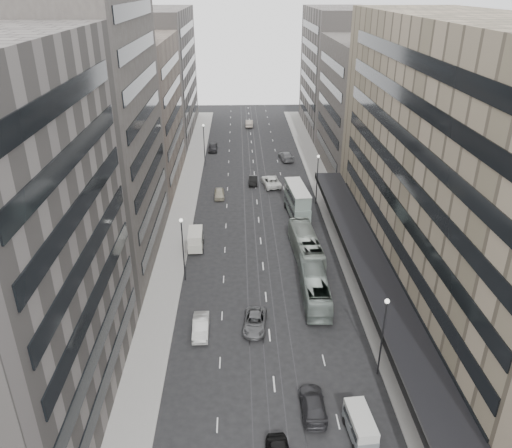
{
  "coord_description": "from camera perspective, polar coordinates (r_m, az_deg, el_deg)",
  "views": [
    {
      "loc": [
        -2.86,
        -40.34,
        32.73
      ],
      "look_at": [
        -0.83,
        17.06,
        5.04
      ],
      "focal_mm": 35.0,
      "sensor_mm": 36.0,
      "label": 1
    }
  ],
  "objects": [
    {
      "name": "ground",
      "position": [
        52.03,
        1.62,
        -13.26
      ],
      "size": [
        220.0,
        220.0,
        0.0
      ],
      "primitive_type": "plane",
      "color": "black",
      "rests_on": "ground"
    },
    {
      "name": "sidewalk_right",
      "position": [
        85.71,
        8.13,
        3.07
      ],
      "size": [
        4.0,
        125.0,
        0.15
      ],
      "primitive_type": "cube",
      "color": "gray",
      "rests_on": "ground"
    },
    {
      "name": "sidewalk_left",
      "position": [
        84.9,
        -8.06,
        2.86
      ],
      "size": [
        4.0,
        125.0,
        0.15
      ],
      "primitive_type": "cube",
      "color": "gray",
      "rests_on": "ground"
    },
    {
      "name": "department_store",
      "position": [
        56.96,
        23.48,
        5.37
      ],
      "size": [
        19.2,
        60.0,
        30.0
      ],
      "color": "gray",
      "rests_on": "ground"
    },
    {
      "name": "building_right_mid",
      "position": [
        97.72,
        12.79,
        12.88
      ],
      "size": [
        15.0,
        28.0,
        24.0
      ],
      "primitive_type": "cube",
      "color": "#433E3A",
      "rests_on": "ground"
    },
    {
      "name": "building_right_far",
      "position": [
        126.14,
        9.55,
        16.87
      ],
      "size": [
        15.0,
        32.0,
        28.0
      ],
      "primitive_type": "cube",
      "color": "slate",
      "rests_on": "ground"
    },
    {
      "name": "building_left_b",
      "position": [
        64.16,
        -19.16,
        10.14
      ],
      "size": [
        15.0,
        26.0,
        34.0
      ],
      "primitive_type": "cube",
      "color": "#433E3A",
      "rests_on": "ground"
    },
    {
      "name": "building_left_c",
      "position": [
        90.61,
        -14.16,
        12.08
      ],
      "size": [
        15.0,
        28.0,
        25.0
      ],
      "primitive_type": "cube",
      "color": "#75675B",
      "rests_on": "ground"
    },
    {
      "name": "building_left_d",
      "position": [
        122.23,
        -11.24,
        16.46
      ],
      "size": [
        15.0,
        38.0,
        28.0
      ],
      "primitive_type": "cube",
      "color": "slate",
      "rests_on": "ground"
    },
    {
      "name": "lamp_right_near",
      "position": [
        46.52,
        14.36,
        -11.49
      ],
      "size": [
        0.44,
        0.44,
        8.32
      ],
      "color": "#262628",
      "rests_on": "ground"
    },
    {
      "name": "lamp_right_far",
      "position": [
        81.19,
        7.03,
        5.72
      ],
      "size": [
        0.44,
        0.44,
        8.32
      ],
      "color": "#262628",
      "rests_on": "ground"
    },
    {
      "name": "lamp_left_near",
      "position": [
        59.53,
        -8.39,
        -2.1
      ],
      "size": [
        0.44,
        0.44,
        8.32
      ],
      "color": "#262628",
      "rests_on": "ground"
    },
    {
      "name": "lamp_left_far",
      "position": [
        99.47,
        -5.97,
        9.54
      ],
      "size": [
        0.44,
        0.44,
        8.32
      ],
      "color": "#262628",
      "rests_on": "ground"
    },
    {
      "name": "bus_near",
      "position": [
        57.81,
        6.7,
        -7.05
      ],
      "size": [
        3.02,
        11.54,
        3.19
      ],
      "primitive_type": "imported",
      "rotation": [
        0.0,
        0.0,
        3.11
      ],
      "color": "gray",
      "rests_on": "ground"
    },
    {
      "name": "bus_far",
      "position": [
        65.93,
        5.72,
        -2.49
      ],
      "size": [
        3.53,
        12.28,
        3.38
      ],
      "primitive_type": "imported",
      "rotation": [
        0.0,
        0.0,
        3.2
      ],
      "color": "#949F95",
      "rests_on": "ground"
    },
    {
      "name": "double_decker",
      "position": [
        77.16,
        4.73,
        2.69
      ],
      "size": [
        3.41,
        9.11,
        4.88
      ],
      "rotation": [
        0.0,
        0.0,
        0.09
      ],
      "color": "gray",
      "rests_on": "ground"
    },
    {
      "name": "vw_microbus",
      "position": [
        43.39,
        11.83,
        -21.54
      ],
      "size": [
        2.17,
        4.23,
        2.21
      ],
      "rotation": [
        0.0,
        0.0,
        0.09
      ],
      "color": "slate",
      "rests_on": "ground"
    },
    {
      "name": "panel_van",
      "position": [
        68.24,
        -6.93,
        -1.72
      ],
      "size": [
        2.21,
        4.31,
        2.68
      ],
      "rotation": [
        0.0,
        0.0,
        0.03
      ],
      "color": "beige",
      "rests_on": "ground"
    },
    {
      "name": "sedan_1",
      "position": [
        52.96,
        -6.32,
        -11.57
      ],
      "size": [
        1.72,
        4.7,
        1.54
      ],
      "primitive_type": "imported",
      "rotation": [
        0.0,
        0.0,
        0.02
      ],
      "color": "#BAB9B5",
      "rests_on": "ground"
    },
    {
      "name": "sedan_2",
      "position": [
        53.38,
        -0.14,
        -11.14
      ],
      "size": [
        2.84,
        5.23,
        1.39
      ],
      "primitive_type": "imported",
      "rotation": [
        0.0,
        0.0,
        -0.11
      ],
      "color": "#555658",
      "rests_on": "ground"
    },
    {
      "name": "sedan_3",
      "position": [
        45.01,
        6.52,
        -19.78
      ],
      "size": [
        2.11,
        5.13,
        1.48
      ],
      "primitive_type": "imported",
      "rotation": [
        0.0,
        0.0,
        3.13
      ],
      "color": "#28282B",
      "rests_on": "ground"
    },
    {
      "name": "sedan_4",
      "position": [
        84.78,
        -4.21,
        3.49
      ],
      "size": [
        1.84,
        4.29,
        1.44
      ],
      "primitive_type": "imported",
      "rotation": [
        0.0,
        0.0,
        0.03
      ],
      "color": "#ACA58E",
      "rests_on": "ground"
    },
    {
      "name": "sedan_5",
      "position": [
        90.53,
        -0.33,
        5.01
      ],
      "size": [
        1.58,
        4.24,
        1.38
      ],
      "primitive_type": "imported",
      "rotation": [
        0.0,
        0.0,
        -0.03
      ],
      "color": "black",
      "rests_on": "ground"
    },
    {
      "name": "sedan_6",
      "position": [
        89.67,
        1.74,
        4.91
      ],
      "size": [
        3.68,
        6.52,
        1.72
      ],
      "primitive_type": "imported",
      "rotation": [
        0.0,
        0.0,
        3.28
      ],
      "color": "white",
      "rests_on": "ground"
    },
    {
      "name": "sedan_7",
      "position": [
        103.58,
        3.43,
        7.77
      ],
      "size": [
        3.11,
        6.08,
        1.69
      ],
      "primitive_type": "imported",
      "rotation": [
        0.0,
        0.0,
        3.27
      ],
      "color": "slate",
      "rests_on": "ground"
    },
    {
      "name": "sedan_8",
      "position": [
        109.77,
        -4.94,
        8.74
      ],
      "size": [
        1.93,
        4.8,
        1.64
      ],
      "primitive_type": "imported",
      "rotation": [
        0.0,
        0.0,
        0.0
      ],
      "color": "black",
      "rests_on": "ground"
    },
    {
      "name": "sedan_9",
      "position": [
        129.08,
        -0.76,
        11.44
      ],
      "size": [
        2.07,
        5.28,
        1.71
      ],
      "primitive_type": "imported",
      "rotation": [
        0.0,
        0.0,
        3.09
      ],
      "color": "#A19486",
      "rests_on": "ground"
    }
  ]
}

